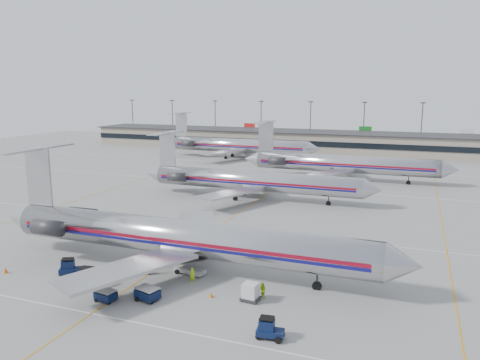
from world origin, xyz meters
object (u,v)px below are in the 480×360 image
at_px(jet_foreground, 175,236).
at_px(jet_second_row, 250,180).
at_px(tug_center, 88,278).
at_px(uld_container, 250,292).
at_px(belt_loader, 190,269).

distance_m(jet_foreground, jet_second_row, 34.50).
xyz_separation_m(tug_center, uld_container, (16.20, 2.57, -0.02)).
relative_size(jet_foreground, jet_second_row, 1.10).
bearing_deg(tug_center, jet_second_row, 79.80).
bearing_deg(jet_foreground, tug_center, -129.48).
bearing_deg(uld_container, jet_second_row, 114.78).
distance_m(jet_second_row, uld_container, 41.39).
bearing_deg(uld_container, jet_foreground, 161.05).
distance_m(tug_center, uld_container, 16.41).
distance_m(jet_foreground, uld_container, 11.63).
bearing_deg(uld_container, tug_center, -165.78).
xyz_separation_m(jet_foreground, uld_container, (10.29, -4.62, -2.83)).
relative_size(uld_container, belt_loader, 0.41).
xyz_separation_m(tug_center, belt_loader, (8.11, 6.37, -0.29)).
height_order(uld_container, belt_loader, belt_loader).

